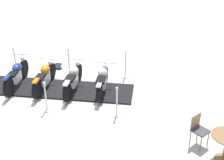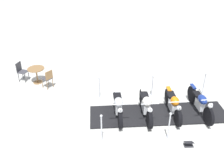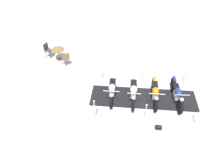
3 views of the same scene
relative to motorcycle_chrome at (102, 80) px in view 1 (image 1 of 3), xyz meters
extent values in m
plane|color=silver|center=(-0.52, 1.53, -0.51)|extent=(80.00, 80.00, 0.00)
cube|color=black|center=(-0.52, 1.53, -0.48)|extent=(3.00, 5.61, 0.06)
cylinder|color=black|center=(0.66, 0.22, -0.14)|extent=(0.63, 0.32, 0.62)
cylinder|color=black|center=(-0.70, -0.24, -0.14)|extent=(0.63, 0.32, 0.62)
cube|color=silver|center=(-0.02, -0.01, -0.09)|extent=(0.52, 0.37, 0.38)
ellipsoid|color=#B7BAC1|center=(0.09, 0.03, 0.24)|extent=(0.53, 0.47, 0.34)
cube|color=black|center=(-0.35, -0.12, 0.19)|extent=(0.59, 0.46, 0.08)
cube|color=#B7BAC1|center=(-0.70, -0.24, 0.20)|extent=(0.37, 0.26, 0.06)
cylinder|color=silver|center=(0.58, 0.19, 0.12)|extent=(0.31, 0.16, 0.53)
cylinder|color=silver|center=(0.50, 0.17, 0.45)|extent=(0.28, 0.75, 0.04)
sphere|color=silver|center=(0.60, 0.20, 0.25)|extent=(0.18, 0.18, 0.18)
cylinder|color=black|center=(0.41, 1.26, -0.13)|extent=(0.66, 0.32, 0.65)
cylinder|color=black|center=(-1.11, 0.78, -0.13)|extent=(0.66, 0.32, 0.65)
cube|color=silver|center=(-0.35, 1.02, -0.09)|extent=(0.61, 0.40, 0.37)
ellipsoid|color=silver|center=(-0.22, 1.06, 0.24)|extent=(0.52, 0.46, 0.35)
cube|color=black|center=(-0.70, 0.91, 0.18)|extent=(0.56, 0.45, 0.08)
cube|color=silver|center=(-1.11, 0.78, 0.22)|extent=(0.39, 0.26, 0.06)
cylinder|color=silver|center=(0.34, 1.24, 0.14)|extent=(0.29, 0.15, 0.55)
cylinder|color=silver|center=(0.27, 1.21, 0.48)|extent=(0.23, 0.63, 0.04)
sphere|color=silver|center=(0.36, 1.24, 0.28)|extent=(0.18, 0.18, 0.18)
cylinder|color=black|center=(0.05, 2.27, -0.14)|extent=(0.65, 0.31, 0.64)
cylinder|color=black|center=(-1.41, 1.82, -0.14)|extent=(0.65, 0.31, 0.64)
cube|color=silver|center=(-0.68, 2.05, -0.10)|extent=(0.64, 0.40, 0.36)
ellipsoid|color=#D16B0F|center=(-0.54, 2.09, 0.22)|extent=(0.52, 0.44, 0.33)
cube|color=black|center=(-1.05, 1.93, 0.17)|extent=(0.56, 0.42, 0.08)
cube|color=#D16B0F|center=(-1.41, 1.82, 0.21)|extent=(0.38, 0.25, 0.06)
cylinder|color=silver|center=(-0.04, 2.24, 0.13)|extent=(0.33, 0.16, 0.54)
cylinder|color=silver|center=(-0.12, 2.22, 0.47)|extent=(0.25, 0.73, 0.04)
sphere|color=silver|center=(-0.03, 2.25, 0.27)|extent=(0.18, 0.18, 0.18)
cylinder|color=black|center=(-0.28, 3.35, -0.10)|extent=(0.69, 0.35, 0.70)
cylinder|color=black|center=(-1.74, 2.79, -0.10)|extent=(0.69, 0.35, 0.70)
cube|color=silver|center=(-1.01, 3.07, -0.08)|extent=(0.56, 0.36, 0.36)
ellipsoid|color=navy|center=(-0.88, 3.12, 0.23)|extent=(0.61, 0.48, 0.31)
cube|color=black|center=(-1.31, 2.96, 0.18)|extent=(0.48, 0.40, 0.08)
cube|color=navy|center=(-1.74, 2.79, 0.28)|extent=(0.41, 0.25, 0.06)
cylinder|color=silver|center=(-0.34, 3.33, 0.20)|extent=(0.28, 0.16, 0.60)
cylinder|color=silver|center=(-0.41, 3.30, 0.56)|extent=(0.28, 0.65, 0.04)
sphere|color=silver|center=(-0.32, 3.34, 0.36)|extent=(0.18, 0.18, 0.18)
cylinder|color=silver|center=(-1.13, -1.09, -0.50)|extent=(0.29, 0.29, 0.03)
cylinder|color=silver|center=(-1.13, -1.09, -0.02)|extent=(0.05, 0.05, 0.94)
sphere|color=silver|center=(-1.13, -1.09, 0.48)|extent=(0.09, 0.09, 0.09)
cylinder|color=silver|center=(-1.84, 1.11, -0.50)|extent=(0.33, 0.33, 0.03)
cylinder|color=silver|center=(-1.84, 1.11, -0.02)|extent=(0.05, 0.05, 0.94)
sphere|color=silver|center=(-1.84, 1.11, 0.49)|extent=(0.09, 0.09, 0.09)
cylinder|color=silver|center=(0.81, 1.96, -0.50)|extent=(0.33, 0.33, 0.03)
cylinder|color=silver|center=(0.81, 1.96, 0.02)|extent=(0.05, 0.05, 1.01)
sphere|color=silver|center=(0.81, 1.96, 0.56)|extent=(0.09, 0.09, 0.09)
cylinder|color=silver|center=(0.10, 4.16, -0.50)|extent=(0.30, 0.30, 0.03)
cylinder|color=silver|center=(0.10, 4.16, -0.03)|extent=(0.05, 0.05, 0.91)
sphere|color=silver|center=(0.10, 4.16, 0.46)|extent=(0.09, 0.09, 0.09)
cylinder|color=silver|center=(1.51, -0.24, -0.50)|extent=(0.34, 0.34, 0.03)
cylinder|color=silver|center=(1.51, -0.24, 0.03)|extent=(0.05, 0.05, 1.04)
sphere|color=silver|center=(1.51, -0.24, 0.59)|extent=(0.09, 0.09, 0.09)
cube|color=#333338|center=(1.01, 2.67, -0.50)|extent=(0.29, 0.36, 0.02)
cube|color=black|center=(1.01, 2.67, -0.36)|extent=(0.34, 0.35, 0.13)
cylinder|color=olive|center=(-1.77, -4.41, -0.50)|extent=(0.44, 0.44, 0.02)
cylinder|color=olive|center=(-1.38, -3.95, -0.28)|extent=(0.03, 0.03, 0.46)
cylinder|color=olive|center=(-1.69, -3.81, -0.28)|extent=(0.03, 0.03, 0.46)
cylinder|color=olive|center=(-1.24, -3.64, -0.28)|extent=(0.03, 0.03, 0.46)
cylinder|color=olive|center=(-1.56, -3.50, -0.28)|extent=(0.03, 0.03, 0.46)
cube|color=#3F3F47|center=(-1.47, -3.72, -0.03)|extent=(0.53, 0.53, 0.04)
cube|color=olive|center=(-1.39, -3.55, 0.19)|extent=(0.38, 0.19, 0.40)
camera|label=1|loc=(-8.20, -4.31, 4.75)|focal=46.65mm
camera|label=2|loc=(8.03, 1.71, 5.69)|focal=41.42mm
camera|label=3|loc=(6.58, 2.72, 7.12)|focal=31.78mm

